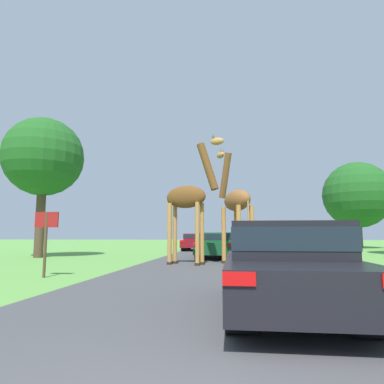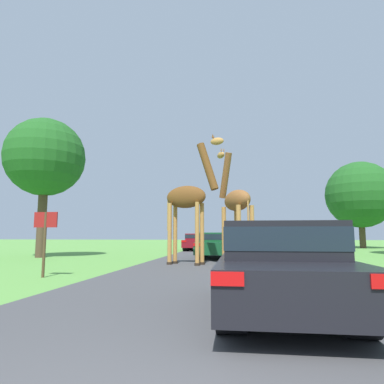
{
  "view_description": "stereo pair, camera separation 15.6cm",
  "coord_description": "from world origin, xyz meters",
  "px_view_note": "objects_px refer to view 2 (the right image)",
  "views": [
    {
      "loc": [
        0.34,
        -1.63,
        1.19
      ],
      "look_at": [
        -1.35,
        12.21,
        2.94
      ],
      "focal_mm": 32.0,
      "sensor_mm": 36.0,
      "label": 1
    },
    {
      "loc": [
        0.5,
        -1.61,
        1.19
      ],
      "look_at": [
        -1.35,
        12.21,
        2.94
      ],
      "focal_mm": 32.0,
      "sensor_mm": 36.0,
      "label": 2
    }
  ],
  "objects_px": {
    "giraffe_near_road": "(190,199)",
    "sign_post": "(45,232)",
    "car_queue_left": "(218,244)",
    "giraffe_companion": "(236,204)",
    "car_far_ahead": "(257,241)",
    "tree_far_right": "(45,158)",
    "tree_centre_back": "(360,195)",
    "car_queue_right": "(198,241)",
    "car_lead_maroon": "(280,264)"
  },
  "relations": [
    {
      "from": "giraffe_near_road",
      "to": "sign_post",
      "type": "height_order",
      "value": "giraffe_near_road"
    },
    {
      "from": "car_queue_left",
      "to": "giraffe_near_road",
      "type": "bearing_deg",
      "value": -102.28
    },
    {
      "from": "giraffe_companion",
      "to": "car_far_ahead",
      "type": "bearing_deg",
      "value": 52.63
    },
    {
      "from": "tree_far_right",
      "to": "sign_post",
      "type": "height_order",
      "value": "tree_far_right"
    },
    {
      "from": "giraffe_companion",
      "to": "car_queue_left",
      "type": "bearing_deg",
      "value": 74.79
    },
    {
      "from": "giraffe_near_road",
      "to": "tree_centre_back",
      "type": "distance_m",
      "value": 22.86
    },
    {
      "from": "car_queue_left",
      "to": "giraffe_companion",
      "type": "bearing_deg",
      "value": -74.42
    },
    {
      "from": "tree_centre_back",
      "to": "sign_post",
      "type": "xyz_separation_m",
      "value": [
        -16.47,
        -23.31,
        -3.51
      ]
    },
    {
      "from": "car_far_ahead",
      "to": "tree_far_right",
      "type": "distance_m",
      "value": 16.87
    },
    {
      "from": "giraffe_companion",
      "to": "car_queue_left",
      "type": "relative_size",
      "value": 1.16
    },
    {
      "from": "giraffe_near_road",
      "to": "tree_far_right",
      "type": "height_order",
      "value": "tree_far_right"
    },
    {
      "from": "car_queue_left",
      "to": "sign_post",
      "type": "bearing_deg",
      "value": -116.85
    },
    {
      "from": "sign_post",
      "to": "car_queue_right",
      "type": "bearing_deg",
      "value": 81.99
    },
    {
      "from": "tree_centre_back",
      "to": "tree_far_right",
      "type": "bearing_deg",
      "value": -144.16
    },
    {
      "from": "car_lead_maroon",
      "to": "tree_far_right",
      "type": "distance_m",
      "value": 16.53
    },
    {
      "from": "giraffe_near_road",
      "to": "car_lead_maroon",
      "type": "xyz_separation_m",
      "value": [
        2.59,
        -8.16,
        -1.9
      ]
    },
    {
      "from": "sign_post",
      "to": "giraffe_near_road",
      "type": "bearing_deg",
      "value": 52.69
    },
    {
      "from": "tree_far_right",
      "to": "sign_post",
      "type": "xyz_separation_m",
      "value": [
        4.92,
        -7.87,
        -4.08
      ]
    },
    {
      "from": "car_far_ahead",
      "to": "tree_far_right",
      "type": "bearing_deg",
      "value": -137.06
    },
    {
      "from": "car_far_ahead",
      "to": "tree_centre_back",
      "type": "relative_size",
      "value": 0.6
    },
    {
      "from": "tree_far_right",
      "to": "car_queue_left",
      "type": "bearing_deg",
      "value": 5.05
    },
    {
      "from": "tree_centre_back",
      "to": "tree_far_right",
      "type": "xyz_separation_m",
      "value": [
        -21.38,
        -15.44,
        0.57
      ]
    },
    {
      "from": "car_far_ahead",
      "to": "tree_far_right",
      "type": "height_order",
      "value": "tree_far_right"
    },
    {
      "from": "giraffe_near_road",
      "to": "tree_centre_back",
      "type": "relative_size",
      "value": 0.67
    },
    {
      "from": "car_queue_right",
      "to": "tree_far_right",
      "type": "distance_m",
      "value": 12.73
    },
    {
      "from": "giraffe_near_road",
      "to": "car_lead_maroon",
      "type": "bearing_deg",
      "value": 33.97
    },
    {
      "from": "car_far_ahead",
      "to": "tree_centre_back",
      "type": "height_order",
      "value": "tree_centre_back"
    },
    {
      "from": "giraffe_companion",
      "to": "car_lead_maroon",
      "type": "distance_m",
      "value": 8.96
    },
    {
      "from": "tree_far_right",
      "to": "giraffe_companion",
      "type": "bearing_deg",
      "value": -14.52
    },
    {
      "from": "giraffe_companion",
      "to": "tree_far_right",
      "type": "distance_m",
      "value": 11.01
    },
    {
      "from": "tree_centre_back",
      "to": "tree_far_right",
      "type": "relative_size",
      "value": 1.04
    },
    {
      "from": "giraffe_companion",
      "to": "tree_far_right",
      "type": "xyz_separation_m",
      "value": [
        -10.29,
        2.67,
        2.89
      ]
    },
    {
      "from": "car_queue_left",
      "to": "tree_centre_back",
      "type": "relative_size",
      "value": 0.57
    },
    {
      "from": "car_queue_right",
      "to": "tree_centre_back",
      "type": "relative_size",
      "value": 0.52
    },
    {
      "from": "car_far_ahead",
      "to": "tree_far_right",
      "type": "xyz_separation_m",
      "value": [
        -11.87,
        -11.05,
        4.66
      ]
    },
    {
      "from": "sign_post",
      "to": "tree_centre_back",
      "type": "bearing_deg",
      "value": 54.77
    },
    {
      "from": "car_lead_maroon",
      "to": "tree_centre_back",
      "type": "height_order",
      "value": "tree_centre_back"
    },
    {
      "from": "car_queue_left",
      "to": "car_far_ahead",
      "type": "xyz_separation_m",
      "value": [
        2.56,
        10.22,
        0.0
      ]
    },
    {
      "from": "giraffe_near_road",
      "to": "giraffe_companion",
      "type": "bearing_deg",
      "value": 124.16
    },
    {
      "from": "car_queue_left",
      "to": "tree_far_right",
      "type": "bearing_deg",
      "value": -174.95
    },
    {
      "from": "tree_centre_back",
      "to": "sign_post",
      "type": "relative_size",
      "value": 4.24
    },
    {
      "from": "car_queue_left",
      "to": "car_far_ahead",
      "type": "distance_m",
      "value": 10.54
    },
    {
      "from": "giraffe_companion",
      "to": "sign_post",
      "type": "relative_size",
      "value": 2.8
    },
    {
      "from": "giraffe_companion",
      "to": "car_far_ahead",
      "type": "relative_size",
      "value": 1.11
    },
    {
      "from": "car_queue_left",
      "to": "car_far_ahead",
      "type": "bearing_deg",
      "value": 75.96
    },
    {
      "from": "car_far_ahead",
      "to": "tree_centre_back",
      "type": "xyz_separation_m",
      "value": [
        9.51,
        4.4,
        4.08
      ]
    },
    {
      "from": "car_lead_maroon",
      "to": "tree_far_right",
      "type": "relative_size",
      "value": 0.56
    },
    {
      "from": "giraffe_companion",
      "to": "giraffe_near_road",
      "type": "bearing_deg",
      "value": 166.99
    },
    {
      "from": "giraffe_companion",
      "to": "car_queue_right",
      "type": "xyz_separation_m",
      "value": [
        -2.96,
        11.96,
        -1.78
      ]
    },
    {
      "from": "giraffe_near_road",
      "to": "car_queue_right",
      "type": "xyz_separation_m",
      "value": [
        -1.1,
        12.56,
        -1.94
      ]
    }
  ]
}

